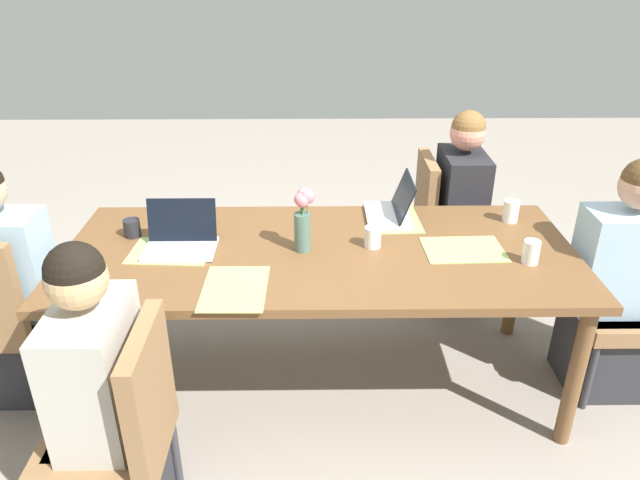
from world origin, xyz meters
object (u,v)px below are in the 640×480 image
(chair_far_left_mid, at_px, (443,222))
(person_near_left_far, at_px, (104,411))
(chair_near_left_far, at_px, (122,429))
(coffee_mug_near_right, at_px, (531,252))
(coffee_mug_near_left, at_px, (132,228))
(coffee_mug_far_left, at_px, (511,211))
(chair_head_right_right_near, at_px, (619,290))
(coffee_mug_centre_left, at_px, (79,271))
(coffee_mug_centre_right, at_px, (373,237))
(laptop_head_left_left_near, at_px, (181,240))
(person_head_left_left_near, at_px, (12,298))
(person_far_left_mid, at_px, (458,222))
(laptop_far_left_mid, at_px, (392,209))
(dining_table, at_px, (320,263))
(flower_vase, at_px, (303,215))
(person_head_right_right_near, at_px, (615,293))

(chair_far_left_mid, distance_m, person_near_left_far, 2.24)
(chair_near_left_far, xyz_separation_m, coffee_mug_near_right, (1.62, 0.71, 0.31))
(coffee_mug_near_left, bearing_deg, coffee_mug_far_left, 4.55)
(chair_head_right_right_near, height_order, coffee_mug_far_left, chair_head_right_right_near)
(person_near_left_far, height_order, chair_head_right_right_near, person_near_left_far)
(coffee_mug_near_left, distance_m, coffee_mug_centre_left, 0.43)
(coffee_mug_centre_right, bearing_deg, person_near_left_far, -141.52)
(chair_near_left_far, height_order, coffee_mug_centre_left, chair_near_left_far)
(chair_near_left_far, xyz_separation_m, laptop_head_left_left_near, (0.07, 0.86, 0.30))
(coffee_mug_far_left, bearing_deg, person_head_left_left_near, -172.38)
(coffee_mug_centre_right, bearing_deg, person_far_left_mid, 52.40)
(laptop_far_left_mid, bearing_deg, dining_table, -136.16)
(person_far_left_mid, height_order, coffee_mug_centre_left, person_far_left_mid)
(chair_far_left_mid, xyz_separation_m, laptop_head_left_left_near, (-1.39, -0.83, 0.30))
(person_far_left_mid, relative_size, laptop_far_left_mid, 3.73)
(coffee_mug_near_right, relative_size, coffee_mug_centre_right, 1.08)
(flower_vase, height_order, coffee_mug_centre_right, flower_vase)
(coffee_mug_near_right, bearing_deg, coffee_mug_centre_left, -176.04)
(person_far_left_mid, relative_size, coffee_mug_centre_left, 13.35)
(chair_near_left_far, distance_m, laptop_far_left_mid, 1.64)
(dining_table, distance_m, person_far_left_mid, 1.16)
(flower_vase, relative_size, coffee_mug_near_right, 2.80)
(coffee_mug_centre_left, bearing_deg, person_far_left_mid, 30.06)
(chair_near_left_far, relative_size, coffee_mug_far_left, 8.22)
(person_near_left_far, height_order, flower_vase, person_near_left_far)
(person_near_left_far, bearing_deg, chair_near_left_far, -38.76)
(person_head_right_right_near, bearing_deg, coffee_mug_near_left, 175.68)
(laptop_far_left_mid, bearing_deg, person_head_left_left_near, -168.27)
(chair_head_right_right_near, distance_m, coffee_mug_centre_left, 2.50)
(dining_table, xyz_separation_m, person_far_left_mid, (0.83, 0.79, -0.16))
(chair_far_left_mid, xyz_separation_m, coffee_mug_far_left, (0.20, -0.55, 0.32))
(person_near_left_far, bearing_deg, laptop_far_left_mid, 44.69)
(flower_vase, bearing_deg, coffee_mug_far_left, 16.16)
(laptop_head_left_left_near, distance_m, coffee_mug_centre_right, 0.88)
(chair_near_left_far, bearing_deg, coffee_mug_far_left, 34.50)
(chair_head_right_right_near, bearing_deg, chair_far_left_mid, 131.43)
(person_head_right_right_near, distance_m, laptop_far_left_mid, 1.13)
(coffee_mug_near_right, bearing_deg, laptop_head_left_left_near, 174.43)
(laptop_head_left_left_near, bearing_deg, chair_far_left_mid, 31.01)
(person_far_left_mid, bearing_deg, person_near_left_far, -135.62)
(person_near_left_far, xyz_separation_m, flower_vase, (0.70, 0.78, 0.41))
(laptop_head_left_left_near, distance_m, coffee_mug_near_right, 1.56)
(person_head_left_left_near, bearing_deg, chair_head_right_right_near, 1.50)
(person_near_left_far, height_order, laptop_head_left_left_near, person_near_left_far)
(coffee_mug_centre_left, xyz_separation_m, coffee_mug_centre_right, (1.24, 0.30, 0.00))
(person_head_left_left_near, xyz_separation_m, coffee_mug_near_right, (2.36, -0.11, 0.29))
(person_far_left_mid, relative_size, chair_near_left_far, 1.33)
(chair_head_right_right_near, distance_m, coffee_mug_near_left, 2.37)
(chair_near_left_far, bearing_deg, person_near_left_far, 141.24)
(person_head_left_left_near, relative_size, coffee_mug_near_right, 11.29)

